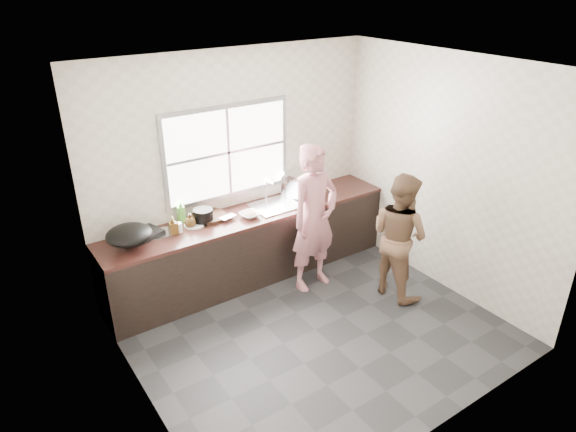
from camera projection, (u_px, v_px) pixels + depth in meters
floor at (315, 330)px, 5.43m from camera, size 3.60×3.20×0.01m
ceiling at (322, 68)px, 4.26m from camera, size 3.60×3.20×0.01m
wall_back at (235, 166)px, 6.04m from camera, size 3.60×0.01×2.70m
wall_left at (131, 272)px, 3.92m from camera, size 0.01×3.20×2.70m
wall_right at (446, 176)px, 5.77m from camera, size 0.01×3.20×2.70m
wall_front at (455, 294)px, 3.65m from camera, size 3.60×0.01×2.70m
cabinet at (251, 247)px, 6.21m from camera, size 3.60×0.62×0.82m
countertop at (250, 215)px, 6.02m from camera, size 3.60×0.64×0.04m
sink at (275, 206)px, 6.19m from camera, size 0.55×0.45×0.02m
faucet at (266, 189)px, 6.28m from camera, size 0.02×0.02×0.30m
window_frame at (227, 152)px, 5.89m from camera, size 1.60×0.05×1.10m
window_glazing at (228, 152)px, 5.87m from camera, size 1.50×0.01×1.00m
woman at (314, 223)px, 5.88m from camera, size 0.63×0.44×1.63m
person_side at (399, 235)px, 5.76m from camera, size 0.60×0.75×1.48m
cutting_board at (208, 216)px, 5.89m from camera, size 0.50×0.50×0.04m
cleaver at (228, 217)px, 5.83m from camera, size 0.21×0.14×0.01m
bowl_mince at (250, 215)px, 5.91m from camera, size 0.25×0.25×0.06m
bowl_crabs at (303, 195)px, 6.43m from camera, size 0.26×0.26×0.07m
bowl_held at (307, 203)px, 6.19m from camera, size 0.26×0.26×0.06m
black_pot at (203, 216)px, 5.76m from camera, size 0.29×0.29×0.16m
plate_food at (194, 225)px, 5.72m from camera, size 0.30×0.30×0.02m
bottle_green at (181, 212)px, 5.74m from camera, size 0.12×0.12×0.27m
bottle_brown_tall at (173, 226)px, 5.51m from camera, size 0.09×0.09×0.18m
bottle_brown_short at (190, 221)px, 5.66m from camera, size 0.15×0.15×0.15m
glass_jar at (179, 228)px, 5.56m from camera, size 0.08×0.08×0.11m
burner at (141, 233)px, 5.49m from camera, size 0.46×0.46×0.06m
wok at (129, 235)px, 5.21m from camera, size 0.49×0.49×0.18m
dish_rack at (300, 183)px, 6.46m from camera, size 0.49×0.41×0.31m
pot_lid_left at (165, 232)px, 5.57m from camera, size 0.30×0.30×0.01m
pot_lid_right at (154, 234)px, 5.52m from camera, size 0.37×0.37×0.01m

